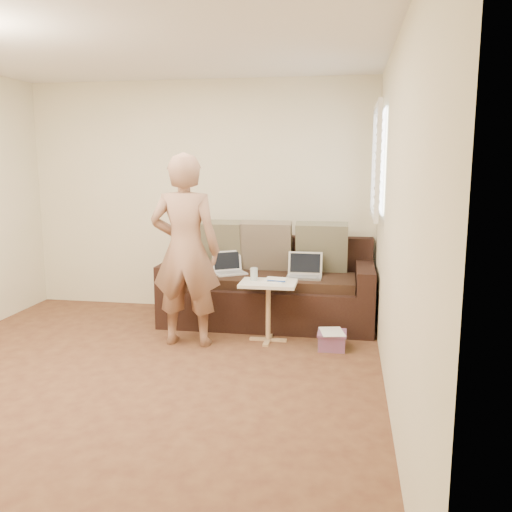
# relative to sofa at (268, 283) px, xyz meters

# --- Properties ---
(floor) EXTENTS (4.50, 4.50, 0.00)m
(floor) POSITION_rel_sofa_xyz_m (-0.87, -1.77, -0.42)
(floor) COLOR #4C281C
(floor) RESTS_ON ground
(ceiling) EXTENTS (4.50, 4.50, 0.00)m
(ceiling) POSITION_rel_sofa_xyz_m (-0.87, -1.77, 2.18)
(ceiling) COLOR white
(ceiling) RESTS_ON wall_back
(wall_back) EXTENTS (4.00, 0.00, 4.00)m
(wall_back) POSITION_rel_sofa_xyz_m (-0.87, 0.48, 0.87)
(wall_back) COLOR beige
(wall_back) RESTS_ON ground
(wall_right) EXTENTS (0.00, 4.50, 4.50)m
(wall_right) POSITION_rel_sofa_xyz_m (1.13, -1.77, 0.87)
(wall_right) COLOR beige
(wall_right) RESTS_ON ground
(window_blinds) EXTENTS (0.12, 0.88, 1.08)m
(window_blinds) POSITION_rel_sofa_xyz_m (1.08, -0.27, 1.28)
(window_blinds) COLOR white
(window_blinds) RESTS_ON wall_right
(sofa) EXTENTS (2.20, 0.95, 0.85)m
(sofa) POSITION_rel_sofa_xyz_m (0.00, 0.00, 0.00)
(sofa) COLOR black
(sofa) RESTS_ON ground
(pillow_left) EXTENTS (0.55, 0.29, 0.57)m
(pillow_left) POSITION_rel_sofa_xyz_m (-0.60, 0.19, 0.37)
(pillow_left) COLOR #615D48
(pillow_left) RESTS_ON sofa
(pillow_mid) EXTENTS (0.55, 0.27, 0.57)m
(pillow_mid) POSITION_rel_sofa_xyz_m (-0.05, 0.20, 0.37)
(pillow_mid) COLOR #6A5D4B
(pillow_mid) RESTS_ON sofa
(pillow_right) EXTENTS (0.55, 0.28, 0.57)m
(pillow_right) POSITION_rel_sofa_xyz_m (0.55, 0.20, 0.37)
(pillow_right) COLOR #615D48
(pillow_right) RESTS_ON sofa
(laptop_silver) EXTENTS (0.36, 0.26, 0.24)m
(laptop_silver) POSITION_rel_sofa_xyz_m (0.39, -0.12, 0.10)
(laptop_silver) COLOR #B7BABC
(laptop_silver) RESTS_ON sofa
(laptop_white) EXTENTS (0.40, 0.37, 0.24)m
(laptop_white) POSITION_rel_sofa_xyz_m (-0.40, -0.05, 0.10)
(laptop_white) COLOR white
(laptop_white) RESTS_ON sofa
(person) EXTENTS (0.67, 0.46, 1.79)m
(person) POSITION_rel_sofa_xyz_m (-0.65, -0.83, 0.47)
(person) COLOR #946350
(person) RESTS_ON ground
(side_table) EXTENTS (0.53, 0.37, 0.58)m
(side_table) POSITION_rel_sofa_xyz_m (0.09, -0.62, -0.14)
(side_table) COLOR silver
(side_table) RESTS_ON ground
(drinking_glass) EXTENTS (0.07, 0.07, 0.12)m
(drinking_glass) POSITION_rel_sofa_xyz_m (-0.05, -0.58, 0.21)
(drinking_glass) COLOR silver
(drinking_glass) RESTS_ON side_table
(scissors) EXTENTS (0.19, 0.13, 0.02)m
(scissors) POSITION_rel_sofa_xyz_m (0.17, -0.62, 0.16)
(scissors) COLOR silver
(scissors) RESTS_ON side_table
(paper_on_table) EXTENTS (0.25, 0.33, 0.00)m
(paper_on_table) POSITION_rel_sofa_xyz_m (0.14, -0.55, 0.16)
(paper_on_table) COLOR white
(paper_on_table) RESTS_ON side_table
(striped_box) EXTENTS (0.26, 0.26, 0.17)m
(striped_box) POSITION_rel_sofa_xyz_m (0.70, -0.75, -0.34)
(striped_box) COLOR #D7208A
(striped_box) RESTS_ON ground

